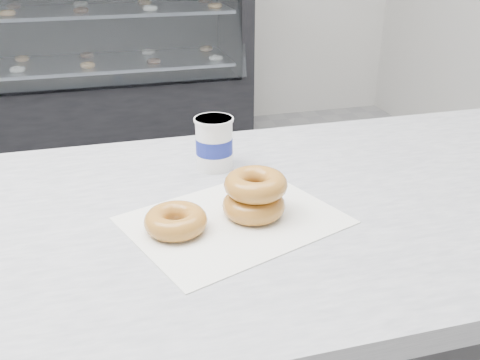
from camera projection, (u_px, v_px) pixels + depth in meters
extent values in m
cube|color=black|center=(62.00, 116.00, 3.48)|extent=(2.40, 0.70, 0.50)
cube|color=black|center=(50.00, 10.00, 3.49)|extent=(2.40, 0.06, 0.75)
cube|color=black|center=(234.00, 10.00, 3.49)|extent=(0.08, 0.70, 0.75)
cube|color=white|center=(45.00, 25.00, 2.94)|extent=(2.28, 0.16, 0.70)
cube|color=silver|center=(55.00, 66.00, 3.34)|extent=(2.20, 0.55, 0.02)
cube|color=silver|center=(47.00, 13.00, 3.20)|extent=(2.20, 0.55, 0.02)
cube|color=white|center=(234.00, 220.00, 0.91)|extent=(0.41, 0.36, 0.00)
torus|color=#BD8934|center=(176.00, 221.00, 0.87)|extent=(0.12, 0.12, 0.04)
torus|color=#BD8934|center=(254.00, 205.00, 0.91)|extent=(0.11, 0.11, 0.04)
torus|color=#BD8934|center=(256.00, 184.00, 0.90)|extent=(0.13, 0.13, 0.04)
cylinder|color=white|center=(214.00, 143.00, 1.09)|extent=(0.08, 0.08, 0.11)
cylinder|color=white|center=(214.00, 119.00, 1.07)|extent=(0.08, 0.08, 0.01)
cylinder|color=navy|center=(214.00, 145.00, 1.09)|extent=(0.08, 0.08, 0.03)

